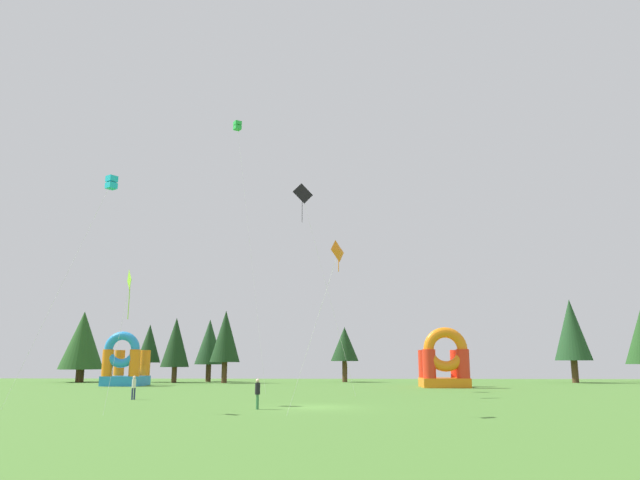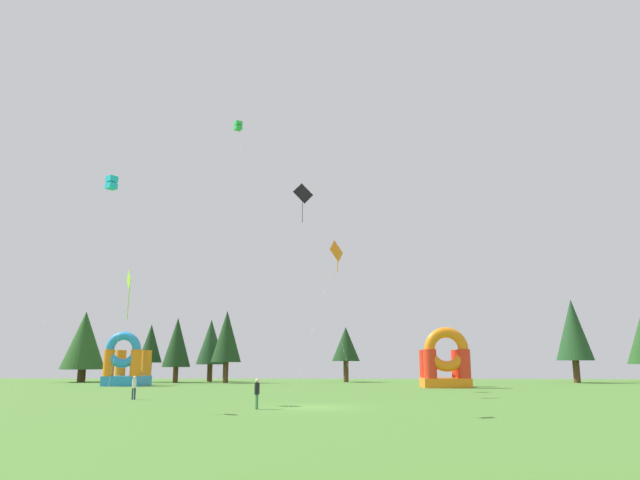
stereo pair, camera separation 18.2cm
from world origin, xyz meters
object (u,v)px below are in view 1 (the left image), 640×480
object	(u,v)px
kite_cyan_box	(111,183)
inflatable_blue_arch	(125,366)
kite_black_diamond	(302,196)
person_near_camera	(134,385)
person_far_side	(258,391)
kite_orange_diamond	(339,253)
inflatable_orange_dome	(444,365)
kite_lime_diamond	(131,282)
kite_green_box	(238,127)

from	to	relation	value
kite_cyan_box	inflatable_blue_arch	distance (m)	32.06
kite_black_diamond	inflatable_blue_arch	bearing A→B (deg)	137.34
person_near_camera	inflatable_blue_arch	xyz separation A→B (m)	(-9.58, 24.16, 1.15)
kite_cyan_box	inflatable_blue_arch	world-z (taller)	kite_cyan_box
person_far_side	kite_orange_diamond	bearing A→B (deg)	29.08
kite_orange_diamond	inflatable_orange_dome	distance (m)	35.30
inflatable_orange_dome	kite_black_diamond	bearing A→B (deg)	-130.13
person_near_camera	inflatable_orange_dome	world-z (taller)	inflatable_orange_dome
kite_lime_diamond	kite_green_box	bearing A→B (deg)	88.30
kite_black_diamond	inflatable_orange_dome	xyz separation A→B (m)	(13.81, 16.38, -13.74)
kite_green_box	inflatable_orange_dome	world-z (taller)	kite_green_box
kite_orange_diamond	kite_black_diamond	xyz separation A→B (m)	(-3.16, 16.76, 7.83)
kite_green_box	person_far_side	size ratio (longest dim) A/B	16.17
kite_black_diamond	inflatable_blue_arch	world-z (taller)	kite_black_diamond
kite_cyan_box	kite_black_diamond	bearing A→B (deg)	35.96
kite_orange_diamond	person_far_side	xyz separation A→B (m)	(-4.63, 3.61, -7.16)
kite_lime_diamond	person_far_side	size ratio (longest dim) A/B	4.40
kite_green_box	inflatable_blue_arch	world-z (taller)	kite_green_box
kite_cyan_box	kite_lime_diamond	world-z (taller)	kite_cyan_box
kite_lime_diamond	inflatable_blue_arch	size ratio (longest dim) A/B	1.24
kite_orange_diamond	kite_lime_diamond	size ratio (longest dim) A/B	1.18
kite_lime_diamond	kite_green_box	size ratio (longest dim) A/B	0.27
kite_black_diamond	person_far_side	size ratio (longest dim) A/B	10.08
kite_orange_diamond	kite_cyan_box	world-z (taller)	kite_cyan_box
inflatable_orange_dome	kite_green_box	bearing A→B (deg)	-162.58
kite_lime_diamond	person_far_side	xyz separation A→B (m)	(6.64, 2.49, -5.82)
kite_cyan_box	kite_lime_diamond	distance (m)	11.04
kite_green_box	inflatable_blue_arch	bearing A→B (deg)	144.86
kite_black_diamond	inflatable_orange_dome	size ratio (longest dim) A/B	2.74
inflatable_blue_arch	inflatable_orange_dome	distance (m)	34.90
kite_orange_diamond	kite_black_diamond	size ratio (longest dim) A/B	0.52
person_near_camera	person_far_side	bearing A→B (deg)	110.39
kite_black_diamond	person_far_side	xyz separation A→B (m)	(-1.47, -13.15, -14.99)
kite_cyan_box	person_near_camera	size ratio (longest dim) A/B	9.24
person_far_side	person_near_camera	distance (m)	12.95
kite_green_box	inflatable_blue_arch	distance (m)	29.31
person_near_camera	kite_orange_diamond	bearing A→B (deg)	111.02
inflatable_blue_arch	person_near_camera	bearing A→B (deg)	-68.36
kite_orange_diamond	person_near_camera	xyz separation A→B (m)	(-14.55, 11.93, -7.18)
kite_lime_diamond	person_near_camera	xyz separation A→B (m)	(-3.28, 10.81, -5.84)
kite_lime_diamond	kite_green_box	xyz separation A→B (m)	(0.76, 25.38, 19.43)
kite_cyan_box	inflatable_blue_arch	xyz separation A→B (m)	(-8.60, 28.30, -12.39)
kite_lime_diamond	inflatable_orange_dome	distance (m)	39.07
kite_orange_diamond	kite_lime_diamond	world-z (taller)	kite_orange_diamond
kite_black_diamond	kite_green_box	size ratio (longest dim) A/B	0.62
kite_orange_diamond	inflatable_orange_dome	size ratio (longest dim) A/B	1.42
person_far_side	inflatable_blue_arch	size ratio (longest dim) A/B	0.28
kite_black_diamond	inflatable_blue_arch	size ratio (longest dim) A/B	2.84
person_far_side	inflatable_orange_dome	bearing A→B (deg)	129.68
kite_lime_diamond	inflatable_blue_arch	distance (m)	37.55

